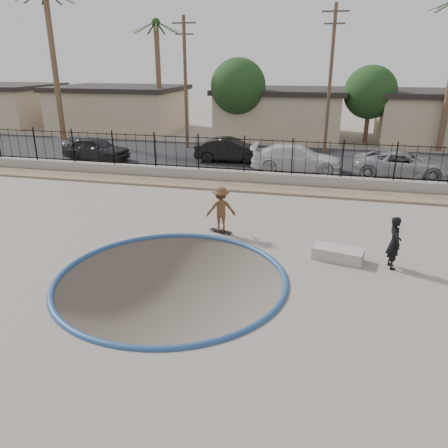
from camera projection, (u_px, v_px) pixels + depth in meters
name	position (u px, v px, depth m)	size (l,w,h in m)	color
ground	(249.00, 193.00, 25.31)	(120.00, 120.00, 2.20)	slate
bowl_pit	(171.00, 279.00, 13.10)	(6.84, 6.84, 1.80)	#473D37
coping_ring	(171.00, 279.00, 13.10)	(7.04, 7.04, 0.20)	navy
rock_strip	(240.00, 187.00, 22.36)	(42.00, 1.60, 0.11)	#867358
retaining_wall	(244.00, 177.00, 23.27)	(42.00, 0.45, 0.60)	gray
fence	(244.00, 155.00, 22.85)	(40.00, 0.04, 1.80)	black
street	(263.00, 157.00, 29.47)	(90.00, 8.00, 0.04)	black
house_west_far	(0.00, 104.00, 43.54)	(10.60, 8.60, 3.90)	tan
house_west	(120.00, 107.00, 40.70)	(11.60, 8.60, 3.90)	tan
house_center	(280.00, 112.00, 37.41)	(10.60, 8.60, 3.90)	tan
palm_left	(50.00, 34.00, 33.11)	(2.30, 2.30, 11.30)	brown
palm_mid	(157.00, 53.00, 35.66)	(2.30, 2.30, 9.30)	brown
utility_pole_left	(185.00, 82.00, 30.94)	(1.70, 0.24, 9.00)	#473323
utility_pole_mid	(330.00, 79.00, 28.66)	(1.70, 0.24, 9.50)	#473323
street_tree_left	(238.00, 87.00, 34.11)	(4.32, 4.32, 6.36)	#473323
street_tree_mid	(370.00, 92.00, 32.95)	(3.96, 3.96, 5.83)	#473323
skater	(221.00, 211.00, 16.32)	(1.10, 0.63, 1.70)	brown
skateboard	(221.00, 231.00, 16.60)	(0.92, 0.47, 0.08)	black
videographer	(394.00, 243.00, 13.54)	(0.62, 0.41, 1.70)	black
concrete_ledge	(338.00, 254.00, 14.31)	(1.60, 0.70, 0.40)	#A69E93
car_a	(96.00, 148.00, 28.19)	(1.77, 4.39, 1.50)	black
car_b	(231.00, 150.00, 27.77)	(1.57, 4.50, 1.48)	black
car_c	(296.00, 158.00, 25.37)	(2.14, 5.26, 1.53)	silver
car_d	(401.00, 164.00, 24.13)	(2.37, 5.13, 1.43)	#9BA0A4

